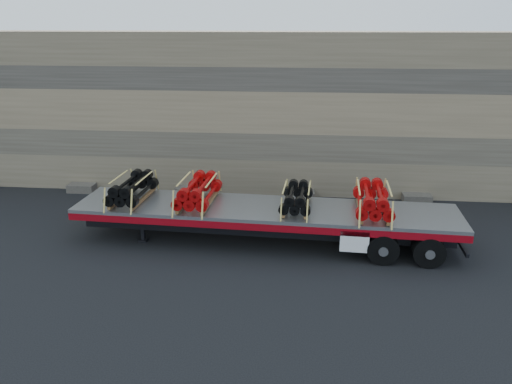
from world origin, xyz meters
TOP-DOWN VIEW (x-y plane):
  - ground at (0.00, 0.00)m, footprint 120.00×120.00m
  - rock_wall at (0.00, 6.50)m, footprint 44.00×3.00m
  - trailer at (0.78, -0.00)m, footprint 13.33×3.19m
  - bundle_front at (-3.98, 0.23)m, footprint 1.27×2.38m
  - bundle_midfront at (-1.57, 0.11)m, footprint 1.33×2.48m
  - bundle_midrear at (1.88, -0.06)m, footprint 1.13×2.10m
  - bundle_rear at (4.42, -0.18)m, footprint 1.32×2.46m

SIDE VIEW (x-z plane):
  - ground at x=0.00m, z-range 0.00..0.00m
  - trailer at x=0.78m, z-range 0.00..1.32m
  - bundle_midrear at x=1.88m, z-range 1.32..2.05m
  - bundle_front at x=-3.98m, z-range 1.32..2.15m
  - bundle_rear at x=4.42m, z-range 1.32..2.18m
  - bundle_midfront at x=-1.57m, z-range 1.32..2.18m
  - rock_wall at x=0.00m, z-range 0.00..7.00m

